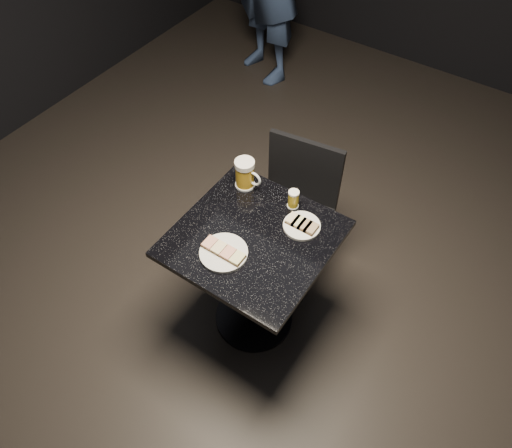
{
  "coord_description": "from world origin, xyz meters",
  "views": [
    {
      "loc": [
        0.81,
        -1.17,
        2.55
      ],
      "look_at": [
        0.0,
        0.02,
        0.82
      ],
      "focal_mm": 35.0,
      "sensor_mm": 36.0,
      "label": 1
    }
  ],
  "objects_px": {
    "table": "(254,267)",
    "beer_mug": "(245,174)",
    "chair": "(294,206)",
    "beer_tumbler": "(293,199)",
    "plate_small": "(302,226)",
    "plate_large": "(224,253)"
  },
  "relations": [
    {
      "from": "table",
      "to": "chair",
      "type": "height_order",
      "value": "chair"
    },
    {
      "from": "plate_small",
      "to": "beer_tumbler",
      "type": "xyz_separation_m",
      "value": [
        -0.1,
        0.09,
        0.04
      ]
    },
    {
      "from": "plate_small",
      "to": "beer_tumbler",
      "type": "height_order",
      "value": "beer_tumbler"
    },
    {
      "from": "table",
      "to": "chair",
      "type": "bearing_deg",
      "value": 95.78
    },
    {
      "from": "beer_mug",
      "to": "beer_tumbler",
      "type": "bearing_deg",
      "value": 2.81
    },
    {
      "from": "plate_small",
      "to": "table",
      "type": "relative_size",
      "value": 0.23
    },
    {
      "from": "chair",
      "to": "plate_large",
      "type": "bearing_deg",
      "value": -90.8
    },
    {
      "from": "beer_mug",
      "to": "chair",
      "type": "xyz_separation_m",
      "value": [
        0.17,
        0.21,
        -0.33
      ]
    },
    {
      "from": "beer_tumbler",
      "to": "chair",
      "type": "bearing_deg",
      "value": 115.94
    },
    {
      "from": "chair",
      "to": "plate_small",
      "type": "bearing_deg",
      "value": -55.34
    },
    {
      "from": "table",
      "to": "beer_mug",
      "type": "xyz_separation_m",
      "value": [
        -0.22,
        0.25,
        0.32
      ]
    },
    {
      "from": "beer_mug",
      "to": "plate_small",
      "type": "bearing_deg",
      "value": -11.55
    },
    {
      "from": "table",
      "to": "beer_mug",
      "type": "distance_m",
      "value": 0.46
    },
    {
      "from": "table",
      "to": "beer_tumbler",
      "type": "xyz_separation_m",
      "value": [
        0.05,
        0.26,
        0.29
      ]
    },
    {
      "from": "beer_tumbler",
      "to": "chair",
      "type": "xyz_separation_m",
      "value": [
        -0.1,
        0.2,
        -0.3
      ]
    },
    {
      "from": "beer_mug",
      "to": "plate_large",
      "type": "bearing_deg",
      "value": -68.09
    },
    {
      "from": "beer_mug",
      "to": "beer_tumbler",
      "type": "distance_m",
      "value": 0.27
    },
    {
      "from": "plate_large",
      "to": "table",
      "type": "bearing_deg",
      "value": 70.34
    },
    {
      "from": "beer_mug",
      "to": "beer_tumbler",
      "type": "height_order",
      "value": "beer_mug"
    },
    {
      "from": "plate_small",
      "to": "beer_mug",
      "type": "relative_size",
      "value": 1.12
    },
    {
      "from": "plate_large",
      "to": "chair",
      "type": "xyz_separation_m",
      "value": [
        0.01,
        0.62,
        -0.26
      ]
    },
    {
      "from": "table",
      "to": "beer_mug",
      "type": "relative_size",
      "value": 4.75
    }
  ]
}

